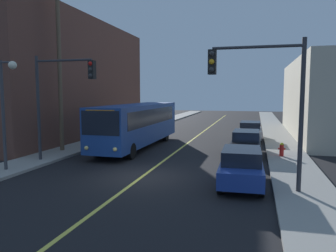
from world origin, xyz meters
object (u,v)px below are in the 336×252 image
object	(u,v)px
parked_car_silver	(250,131)
street_lamp_left	(6,99)
parked_car_black	(246,142)
utility_pole_near	(59,54)
traffic_signal_right_corner	(261,86)
traffic_signal_left_corner	(61,88)
city_bus	(138,123)
fire_hydrant	(282,149)
parked_car_blue	(241,166)

from	to	relation	value
parked_car_silver	street_lamp_left	world-z (taller)	street_lamp_left
parked_car_black	street_lamp_left	world-z (taller)	street_lamp_left
parked_car_silver	street_lamp_left	bearing A→B (deg)	-128.55
utility_pole_near	traffic_signal_right_corner	xyz separation A→B (m)	(12.93, -5.82, -2.30)
traffic_signal_left_corner	traffic_signal_right_corner	xyz separation A→B (m)	(10.82, -2.69, 0.00)
city_bus	traffic_signal_right_corner	world-z (taller)	traffic_signal_right_corner
traffic_signal_left_corner	fire_hydrant	distance (m)	13.67
parked_car_blue	street_lamp_left	xyz separation A→B (m)	(-11.51, -0.75, 2.90)
parked_car_black	parked_car_silver	distance (m)	6.77
parked_car_silver	street_lamp_left	size ratio (longest dim) A/B	0.80
parked_car_black	fire_hydrant	xyz separation A→B (m)	(2.16, -0.49, -0.26)
city_bus	parked_car_silver	xyz separation A→B (m)	(7.99, 5.69, -0.98)
parked_car_black	fire_hydrant	size ratio (longest dim) A/B	5.27
parked_car_blue	utility_pole_near	bearing A→B (deg)	157.73
parked_car_blue	street_lamp_left	distance (m)	11.90
fire_hydrant	traffic_signal_left_corner	bearing A→B (deg)	-158.79
utility_pole_near	traffic_signal_left_corner	size ratio (longest dim) A/B	1.97
parked_car_black	street_lamp_left	bearing A→B (deg)	-145.69
street_lamp_left	fire_hydrant	bearing A→B (deg)	28.32
city_bus	traffic_signal_left_corner	bearing A→B (deg)	-109.56
city_bus	parked_car_black	world-z (taller)	city_bus
traffic_signal_left_corner	parked_car_silver	bearing A→B (deg)	49.56
city_bus	utility_pole_near	world-z (taller)	utility_pole_near
utility_pole_near	traffic_signal_left_corner	xyz separation A→B (m)	(2.10, -3.13, -2.30)
parked_car_black	fire_hydrant	world-z (taller)	parked_car_black
utility_pole_near	traffic_signal_right_corner	bearing A→B (deg)	-24.24
parked_car_blue	fire_hydrant	world-z (taller)	parked_car_blue
utility_pole_near	traffic_signal_right_corner	distance (m)	14.36
utility_pole_near	city_bus	bearing A→B (deg)	36.31
fire_hydrant	parked_car_blue	bearing A→B (deg)	-108.10
city_bus	parked_car_blue	world-z (taller)	city_bus
traffic_signal_left_corner	street_lamp_left	distance (m)	3.03
parked_car_black	traffic_signal_left_corner	bearing A→B (deg)	-152.55
utility_pole_near	street_lamp_left	xyz separation A→B (m)	(0.69, -5.74, -2.86)
fire_hydrant	utility_pole_near	bearing A→B (deg)	-173.54
parked_car_silver	traffic_signal_left_corner	xyz separation A→B (m)	(-10.24, -12.01, 3.46)
traffic_signal_right_corner	traffic_signal_left_corner	bearing A→B (deg)	166.04
fire_hydrant	street_lamp_left	bearing A→B (deg)	-151.68
parked_car_silver	fire_hydrant	world-z (taller)	parked_car_silver
city_bus	utility_pole_near	bearing A→B (deg)	-143.69
traffic_signal_right_corner	fire_hydrant	size ratio (longest dim) A/B	7.14
parked_car_blue	fire_hydrant	bearing A→B (deg)	71.90
parked_car_black	traffic_signal_left_corner	size ratio (longest dim) A/B	0.74
parked_car_blue	traffic_signal_right_corner	size ratio (longest dim) A/B	0.74
parked_car_silver	traffic_signal_left_corner	distance (m)	16.16
city_bus	street_lamp_left	world-z (taller)	street_lamp_left
city_bus	fire_hydrant	bearing A→B (deg)	-8.92
traffic_signal_left_corner	utility_pole_near	bearing A→B (deg)	123.92
traffic_signal_right_corner	street_lamp_left	xyz separation A→B (m)	(-12.24, 0.08, -0.56)
parked_car_black	traffic_signal_left_corner	world-z (taller)	traffic_signal_left_corner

